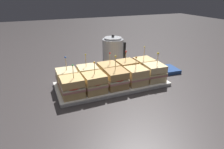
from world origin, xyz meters
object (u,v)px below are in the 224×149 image
Objects in this scene: sandwich_front_right at (136,76)px; sandwich_back_far_right at (144,66)px; sandwich_back_left at (88,75)px; serving_platter at (112,84)px; sandwich_front_far_left at (72,87)px; sandwich_back_right at (126,68)px; sandwich_front_left at (95,83)px; sandwich_front_center at (117,79)px; kettle_steel at (113,52)px; sandwich_front_far_right at (154,72)px; sandwich_back_far_left at (67,78)px; sandwich_back_center at (108,71)px; napkin_stack at (167,70)px.

sandwich_front_right is 0.91× the size of sandwich_back_far_right.
sandwich_back_left is at bearing 154.58° from sandwich_front_right.
sandwich_front_right is at bearing -26.04° from serving_platter.
sandwich_front_far_left reaches higher than sandwich_back_right.
sandwich_front_center reaches higher than sandwich_front_left.
kettle_steel reaches higher than sandwich_front_left.
sandwich_front_center is 0.99× the size of sandwich_back_far_right.
sandwich_front_right is 0.95× the size of sandwich_front_far_right.
sandwich_back_far_left is 0.94× the size of sandwich_back_far_right.
kettle_steel is (0.38, 0.25, 0.04)m from sandwich_back_far_left.
sandwich_back_far_left is at bearing 178.75° from sandwich_back_center.
sandwich_back_far_right is (0.12, -0.00, -0.00)m from sandwich_back_right.
sandwich_back_far_left is at bearing 153.67° from sandwich_front_center.
sandwich_front_left is 0.73× the size of kettle_steel.
serving_platter is at bearing -113.57° from kettle_steel.
serving_platter is 3.85× the size of sandwich_front_right.
serving_platter is 0.08m from sandwich_front_center.
serving_platter is 3.54× the size of sandwich_front_center.
sandwich_front_far_right is 0.95× the size of sandwich_back_far_right.
sandwich_front_center is at bearing -134.41° from sandwich_back_right.
sandwich_front_center is 0.12m from sandwich_back_center.
kettle_steel is (0.14, 0.31, 0.09)m from serving_platter.
sandwich_front_far_left is 0.99× the size of sandwich_back_far_left.
sandwich_back_center reaches higher than sandwich_front_left.
sandwich_front_center is at bearing -86.84° from serving_platter.
sandwich_front_far_right reaches higher than sandwich_front_far_left.
serving_platter is at bearing -24.82° from sandwich_back_left.
sandwich_front_far_left is 0.48m from sandwich_front_far_right.
sandwich_front_left is 0.56m from napkin_stack.
kettle_steel is (0.02, 0.25, 0.03)m from sandwich_back_right.
kettle_steel is at bearing 55.32° from sandwich_front_left.
sandwich_front_far_left is 0.93× the size of sandwich_back_far_right.
sandwich_front_far_left is 0.24m from sandwich_front_center.
sandwich_back_center is at bearing 44.00° from sandwich_front_left.
sandwich_back_far_left is 0.24m from sandwich_back_center.
napkin_stack is (0.42, 0.12, -0.05)m from sandwich_front_center.
sandwich_back_left is at bearing 137.53° from sandwich_front_center.
sandwich_back_far_left is 1.07× the size of sandwich_back_right.
sandwich_front_right is 0.72× the size of kettle_steel.
sandwich_front_far_right is at bearing -44.75° from sandwich_back_right.
sandwich_front_right is 0.17m from sandwich_back_far_right.
sandwich_front_far_left is 0.27m from sandwich_back_center.
sandwich_back_far_right is 0.28m from kettle_steel.
sandwich_front_right is at bearing -135.82° from sandwich_back_far_right.
sandwich_front_far_left is at bearing -165.89° from sandwich_back_far_right.
napkin_stack is (0.42, 0.06, 0.00)m from serving_platter.
sandwich_front_left is 0.12m from sandwich_back_left.
sandwich_back_far_right is at bearing -0.59° from sandwich_back_far_left.
sandwich_back_far_right reaches higher than sandwich_front_left.
sandwich_back_right is at bearing -93.64° from kettle_steel.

